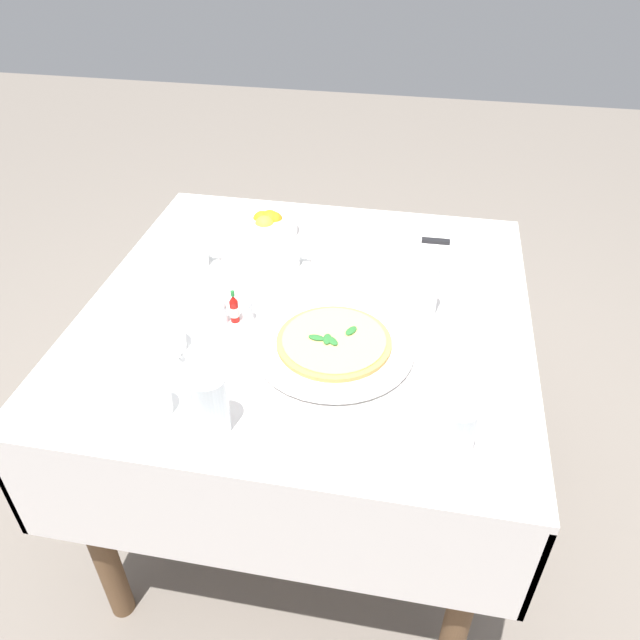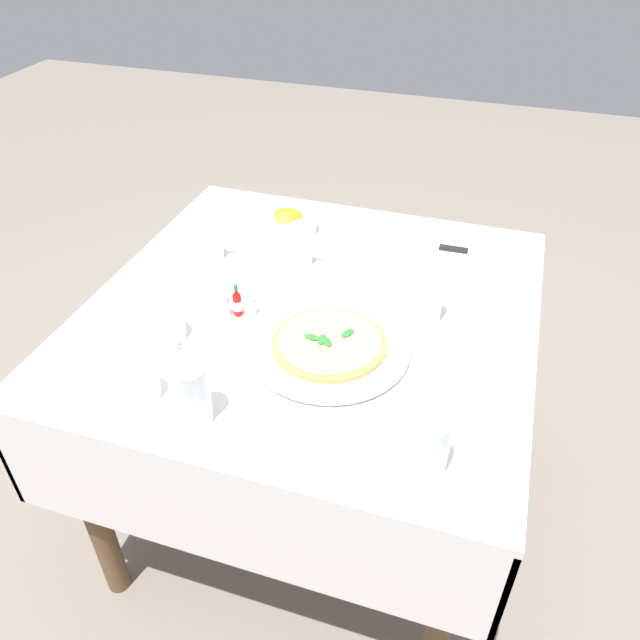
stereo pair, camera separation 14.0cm
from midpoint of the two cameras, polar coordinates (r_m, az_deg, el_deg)
ground_plane at (r=2.01m, az=1.49°, el=-16.26°), size 8.00×8.00×0.00m
dining_table at (r=1.56m, az=1.84°, el=-2.91°), size 1.04×1.04×0.75m
pizza_plate at (r=1.34m, az=3.83°, el=-2.62°), size 0.35×0.35×0.02m
pizza at (r=1.33m, az=3.85°, el=-2.16°), size 0.25×0.25×0.02m
coffee_cup_right_edge at (r=1.38m, az=-10.98°, el=-0.90°), size 0.13×0.13×0.06m
coffee_cup_near_left at (r=1.65m, az=-7.74°, el=6.37°), size 0.13×0.13×0.06m
coffee_cup_left_edge at (r=1.61m, az=0.46°, el=5.88°), size 0.13×0.13×0.06m
coffee_cup_far_left at (r=1.25m, az=-13.12°, el=-6.12°), size 0.13×0.13×0.06m
water_glass_far_right at (r=1.17m, az=-8.22°, el=-7.17°), size 0.07×0.07×0.13m
water_glass_center_back at (r=1.11m, az=13.70°, el=-11.39°), size 0.07×0.07×0.12m
water_glass_near_right at (r=1.43m, az=12.62°, el=1.69°), size 0.07×0.07×0.13m
napkin_folded at (r=1.70m, az=15.99°, el=5.53°), size 0.23×0.14×0.02m
dinner_knife at (r=1.70m, az=16.16°, el=5.91°), size 0.20×0.02×0.01m
citrus_bowl at (r=1.77m, az=-0.56°, el=8.93°), size 0.15×0.15×0.07m
hot_sauce_bottle at (r=1.43m, az=-4.85°, el=1.49°), size 0.02×0.02×0.08m
salt_shaker at (r=1.43m, az=-3.64°, el=1.23°), size 0.03×0.03×0.06m
pepper_shaker at (r=1.44m, az=-6.01°, el=1.17°), size 0.03×0.03×0.06m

